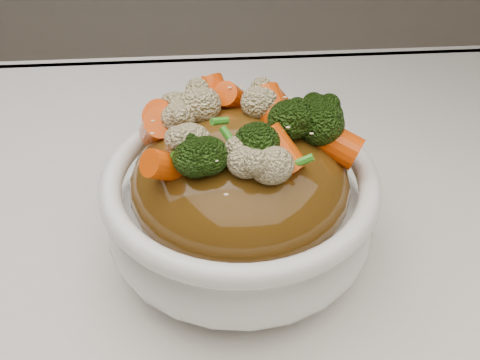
{
  "coord_description": "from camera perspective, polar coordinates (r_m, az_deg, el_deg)",
  "views": [
    {
      "loc": [
        0.02,
        -0.32,
        1.11
      ],
      "look_at": [
        0.05,
        0.03,
        0.83
      ],
      "focal_mm": 42.0,
      "sensor_mm": 36.0,
      "label": 1
    }
  ],
  "objects": [
    {
      "name": "cauliflower",
      "position": [
        0.42,
        0.0,
        6.2
      ],
      "size": [
        0.23,
        0.23,
        0.04
      ],
      "primitive_type": null,
      "rotation": [
        0.0,
        0.0,
        -0.32
      ],
      "color": "beige",
      "rests_on": "sauce_base"
    },
    {
      "name": "broccoli",
      "position": [
        0.42,
        0.0,
        6.44
      ],
      "size": [
        0.23,
        0.23,
        0.05
      ],
      "primitive_type": null,
      "rotation": [
        0.0,
        0.0,
        -0.32
      ],
      "color": "black",
      "rests_on": "sauce_base"
    },
    {
      "name": "tablecloth",
      "position": [
        0.5,
        -5.64,
        -11.13
      ],
      "size": [
        1.2,
        0.8,
        0.04
      ],
      "primitive_type": "cube",
      "color": "silver",
      "rests_on": "dining_table"
    },
    {
      "name": "sauce_base",
      "position": [
        0.46,
        0.0,
        -0.3
      ],
      "size": [
        0.23,
        0.23,
        0.1
      ],
      "primitive_type": "ellipsoid",
      "rotation": [
        0.0,
        0.0,
        -0.32
      ],
      "color": "#50310D",
      "rests_on": "bowl"
    },
    {
      "name": "sesame_seeds",
      "position": [
        0.42,
        -0.0,
        6.68
      ],
      "size": [
        0.2,
        0.2,
        0.01
      ],
      "primitive_type": null,
      "rotation": [
        0.0,
        0.0,
        -0.32
      ],
      "color": "beige",
      "rests_on": "sauce_base"
    },
    {
      "name": "carrots",
      "position": [
        0.42,
        0.0,
        6.56
      ],
      "size": [
        0.23,
        0.23,
        0.05
      ],
      "primitive_type": null,
      "rotation": [
        0.0,
        0.0,
        -0.32
      ],
      "color": "#ED4C07",
      "rests_on": "sauce_base"
    },
    {
      "name": "bowl",
      "position": [
        0.48,
        -0.0,
        -3.15
      ],
      "size": [
        0.28,
        0.28,
        0.09
      ],
      "primitive_type": null,
      "rotation": [
        0.0,
        0.0,
        -0.32
      ],
      "color": "white",
      "rests_on": "tablecloth"
    },
    {
      "name": "scallions",
      "position": [
        0.42,
        0.0,
        6.68
      ],
      "size": [
        0.17,
        0.17,
        0.02
      ],
      "primitive_type": null,
      "rotation": [
        0.0,
        0.0,
        -0.32
      ],
      "color": "#358E20",
      "rests_on": "sauce_base"
    }
  ]
}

